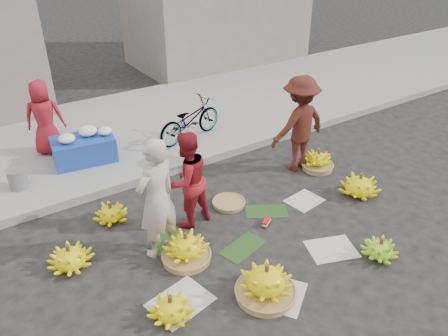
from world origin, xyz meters
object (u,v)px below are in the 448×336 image
banana_bunch_4 (360,185)px  flower_table (84,148)px  vendor_cream (157,199)px  banana_bunch_0 (186,248)px  bicycle (190,120)px

banana_bunch_4 → flower_table: (-3.43, 3.41, 0.20)m
banana_bunch_4 → vendor_cream: bearing=171.3°
vendor_cream → flower_table: bearing=-105.4°
banana_bunch_0 → bicycle: bicycle is taller
banana_bunch_4 → vendor_cream: (-3.34, 0.51, 0.67)m
banana_bunch_0 → banana_bunch_4: size_ratio=0.87×
flower_table → bicycle: bearing=0.6°
banana_bunch_4 → bicycle: 3.47m
banana_bunch_0 → bicycle: 3.48m
banana_bunch_0 → vendor_cream: (-0.20, 0.34, 0.66)m
vendor_cream → banana_bunch_4: bearing=154.1°
banana_bunch_0 → vendor_cream: bearing=120.7°
vendor_cream → bicycle: size_ratio=1.12×
flower_table → bicycle: size_ratio=0.75×
banana_bunch_4 → flower_table: bearing=135.2°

